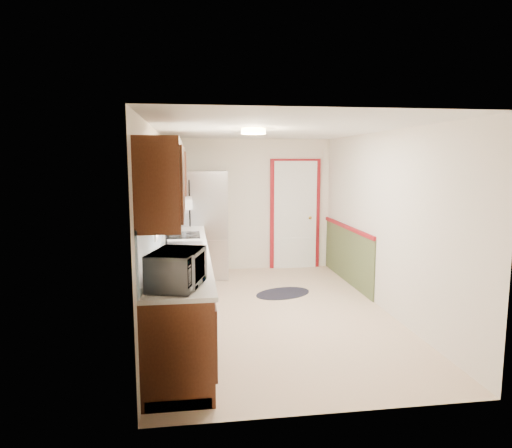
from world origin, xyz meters
name	(u,v)px	position (x,y,z in m)	size (l,w,h in m)	color
room_shell	(274,223)	(0.00, 0.00, 1.20)	(3.20, 5.20, 2.52)	beige
kitchen_run	(178,260)	(-1.24, -0.29, 0.81)	(0.63, 4.00, 2.20)	#3E1C0E
back_wall_trim	(306,223)	(0.99, 2.21, 0.89)	(1.12, 2.30, 2.08)	maroon
ceiling_fixture	(253,132)	(-0.30, -0.20, 2.36)	(0.30, 0.30, 0.06)	#FFD88C
microwave	(177,265)	(-1.20, -1.95, 1.13)	(0.57, 0.32, 0.39)	white
refrigerator	(205,224)	(-0.84, 2.05, 0.92)	(0.79, 0.78, 1.84)	#B7B7BC
rug	(283,293)	(0.29, 0.80, 0.01)	(0.89, 0.57, 0.01)	black
cooktop	(183,235)	(-1.19, 0.75, 0.95)	(0.47, 0.57, 0.02)	black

